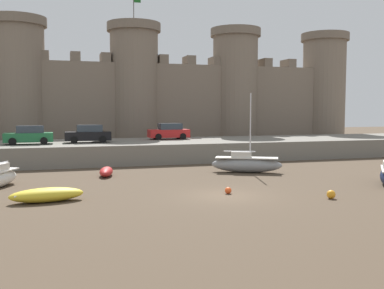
{
  "coord_description": "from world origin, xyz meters",
  "views": [
    {
      "loc": [
        -8.82,
        -23.33,
        4.85
      ],
      "look_at": [
        -0.39,
        5.08,
        2.5
      ],
      "focal_mm": 42.0,
      "sensor_mm": 36.0,
      "label": 1
    }
  ],
  "objects": [
    {
      "name": "car_quay_centre_west",
      "position": [
        -11.35,
        18.28,
        2.55
      ],
      "size": [
        4.13,
        1.94,
        1.62
      ],
      "color": "#1E6638",
      "rests_on": "quay_road"
    },
    {
      "name": "car_quay_west",
      "position": [
        -6.26,
        18.83,
        2.55
      ],
      "size": [
        4.13,
        1.94,
        1.62
      ],
      "color": "black",
      "rests_on": "quay_road"
    },
    {
      "name": "rowboat_foreground_centre",
      "position": [
        -5.62,
        9.3,
        0.34
      ],
      "size": [
        1.44,
        2.94,
        0.66
      ],
      "color": "red",
      "rests_on": "ground"
    },
    {
      "name": "sailboat_midflat_right",
      "position": [
        4.85,
        8.16,
        0.67
      ],
      "size": [
        5.43,
        3.59,
        6.06
      ],
      "color": "gray",
      "rests_on": "ground"
    },
    {
      "name": "mooring_buoy_off_centre",
      "position": [
        0.39,
        0.43,
        0.19
      ],
      "size": [
        0.39,
        0.39,
        0.39
      ],
      "primitive_type": "sphere",
      "color": "#E04C1E",
      "rests_on": "ground"
    },
    {
      "name": "rowboat_midflat_centre",
      "position": [
        -9.52,
        1.01,
        0.39
      ],
      "size": [
        3.9,
        1.79,
        0.75
      ],
      "color": "yellow",
      "rests_on": "ground"
    },
    {
      "name": "castle",
      "position": [
        -0.0,
        30.77,
        6.72
      ],
      "size": [
        58.53,
        6.38,
        18.03
      ],
      "color": "#7A6B5B",
      "rests_on": "ground"
    },
    {
      "name": "car_quay_centre_east",
      "position": [
        1.92,
        21.09,
        2.55
      ],
      "size": [
        4.13,
        1.94,
        1.62
      ],
      "color": "red",
      "rests_on": "quay_road"
    },
    {
      "name": "quay_road",
      "position": [
        0.0,
        19.19,
        0.89
      ],
      "size": [
        64.14,
        10.0,
        1.77
      ],
      "primitive_type": "cube",
      "color": "slate",
      "rests_on": "ground"
    },
    {
      "name": "mooring_buoy_near_channel",
      "position": [
        5.23,
        -2.48,
        0.23
      ],
      "size": [
        0.47,
        0.47,
        0.47
      ],
      "primitive_type": "sphere",
      "color": "orange",
      "rests_on": "ground"
    },
    {
      "name": "ground_plane",
      "position": [
        0.0,
        0.0,
        0.0
      ],
      "size": [
        160.0,
        160.0,
        0.0
      ],
      "primitive_type": "plane",
      "color": "#4C3D2D"
    }
  ]
}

